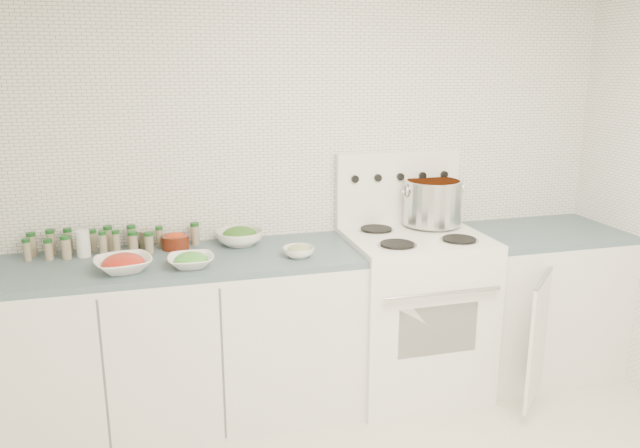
# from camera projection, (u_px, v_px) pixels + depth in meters

# --- Properties ---
(room_walls) EXTENTS (3.54, 3.04, 2.52)m
(room_walls) POSITION_uv_depth(u_px,v_px,m) (433.00, 158.00, 2.10)
(room_walls) COLOR white
(room_walls) RESTS_ON ground
(counter_left) EXTENTS (1.85, 0.62, 0.90)m
(counter_left) POSITION_uv_depth(u_px,v_px,m) (183.00, 340.00, 3.28)
(counter_left) COLOR white
(counter_left) RESTS_ON ground
(stove) EXTENTS (0.76, 0.70, 1.36)m
(stove) POSITION_uv_depth(u_px,v_px,m) (413.00, 308.00, 3.60)
(stove) COLOR white
(stove) RESTS_ON ground
(counter_right) EXTENTS (0.89, 0.91, 0.90)m
(counter_right) POSITION_uv_depth(u_px,v_px,m) (537.00, 301.00, 3.82)
(counter_right) COLOR white
(counter_right) RESTS_ON ground
(stock_pot) EXTENTS (0.36, 0.34, 0.26)m
(stock_pot) POSITION_uv_depth(u_px,v_px,m) (433.00, 200.00, 3.64)
(stock_pot) COLOR silver
(stock_pot) RESTS_ON stove
(bowl_tomato) EXTENTS (0.32, 0.32, 0.09)m
(bowl_tomato) POSITION_uv_depth(u_px,v_px,m) (123.00, 263.00, 2.97)
(bowl_tomato) COLOR white
(bowl_tomato) RESTS_ON counter_left
(bowl_snowpea) EXTENTS (0.23, 0.23, 0.08)m
(bowl_snowpea) POSITION_uv_depth(u_px,v_px,m) (191.00, 260.00, 3.04)
(bowl_snowpea) COLOR white
(bowl_snowpea) RESTS_ON counter_left
(bowl_broccoli) EXTENTS (0.33, 0.33, 0.10)m
(bowl_broccoli) POSITION_uv_depth(u_px,v_px,m) (240.00, 236.00, 3.41)
(bowl_broccoli) COLOR white
(bowl_broccoli) RESTS_ON counter_left
(bowl_zucchini) EXTENTS (0.21, 0.21, 0.07)m
(bowl_zucchini) POSITION_uv_depth(u_px,v_px,m) (299.00, 251.00, 3.20)
(bowl_zucchini) COLOR white
(bowl_zucchini) RESTS_ON counter_left
(bowl_pepper) EXTENTS (0.15, 0.15, 0.09)m
(bowl_pepper) POSITION_uv_depth(u_px,v_px,m) (176.00, 241.00, 3.33)
(bowl_pepper) COLOR #541B0E
(bowl_pepper) RESTS_ON counter_left
(salt_canister) EXTENTS (0.09, 0.09, 0.14)m
(salt_canister) POSITION_uv_depth(u_px,v_px,m) (83.00, 244.00, 3.19)
(salt_canister) COLOR white
(salt_canister) RESTS_ON counter_left
(tin_can) EXTENTS (0.09, 0.09, 0.10)m
(tin_can) POSITION_uv_depth(u_px,v_px,m) (146.00, 239.00, 3.35)
(tin_can) COLOR gray
(tin_can) RESTS_ON counter_left
(spice_cluster) EXTENTS (0.88, 0.16, 0.13)m
(spice_cluster) POSITION_uv_depth(u_px,v_px,m) (101.00, 242.00, 3.25)
(spice_cluster) COLOR gray
(spice_cluster) RESTS_ON counter_left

